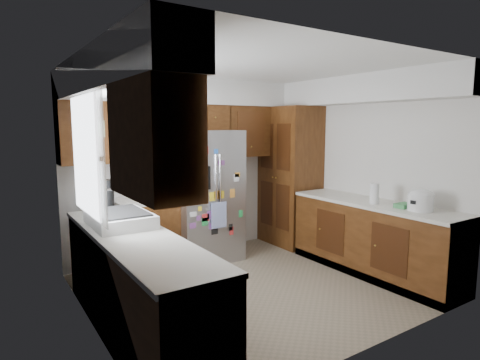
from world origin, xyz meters
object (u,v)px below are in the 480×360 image
pantry (290,176)px  rice_cooker (421,200)px  fridge (204,196)px  paper_towel (374,194)px

pantry → rice_cooker: (-0.00, -2.23, -0.03)m
pantry → rice_cooker: pantry is taller
fridge → rice_cooker: (1.50, -2.29, 0.15)m
pantry → paper_towel: size_ratio=8.58×
pantry → paper_towel: bearing=-93.3°
pantry → fridge: pantry is taller
paper_towel → pantry: bearing=86.7°
fridge → paper_towel: 2.24m
paper_towel → fridge: bearing=128.9°
rice_cooker → paper_towel: paper_towel is taller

